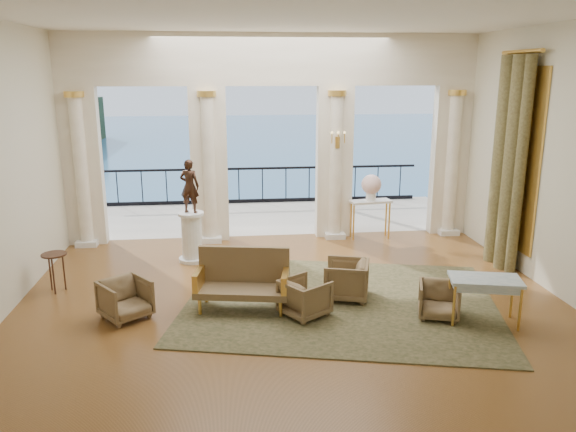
{
  "coord_description": "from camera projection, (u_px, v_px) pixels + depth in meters",
  "views": [
    {
      "loc": [
        -1.02,
        -8.52,
        3.71
      ],
      "look_at": [
        -0.01,
        0.6,
        1.34
      ],
      "focal_mm": 35.0,
      "sensor_mm": 36.0,
      "label": 1
    }
  ],
  "objects": [
    {
      "name": "floor",
      "position": [
        293.0,
        303.0,
        9.24
      ],
      "size": [
        9.0,
        9.0,
        0.0
      ],
      "primitive_type": "plane",
      "color": "#482C0E",
      "rests_on": "ground"
    },
    {
      "name": "room_walls",
      "position": [
        303.0,
        136.0,
        7.44
      ],
      "size": [
        9.0,
        9.0,
        9.0
      ],
      "color": "beige",
      "rests_on": "ground"
    },
    {
      "name": "arcade",
      "position": [
        272.0,
        124.0,
        12.27
      ],
      "size": [
        9.0,
        0.56,
        4.5
      ],
      "color": "beige",
      "rests_on": "ground"
    },
    {
      "name": "terrace",
      "position": [
        267.0,
        218.0,
        14.83
      ],
      "size": [
        10.0,
        3.6,
        0.1
      ],
      "primitive_type": "cube",
      "color": "#A39786",
      "rests_on": "ground"
    },
    {
      "name": "balustrade",
      "position": [
        263.0,
        188.0,
        16.26
      ],
      "size": [
        9.0,
        0.06,
        1.03
      ],
      "color": "black",
      "rests_on": "terrace"
    },
    {
      "name": "palm_tree",
      "position": [
        339.0,
        56.0,
        14.78
      ],
      "size": [
        2.0,
        2.0,
        4.5
      ],
      "color": "#4C3823",
      "rests_on": "terrace"
    },
    {
      "name": "headland",
      "position": [
        5.0,
        123.0,
        74.14
      ],
      "size": [
        22.0,
        18.0,
        6.0
      ],
      "primitive_type": "cube",
      "color": "black",
      "rests_on": "sea"
    },
    {
      "name": "sea",
      "position": [
        235.0,
        153.0,
        68.47
      ],
      "size": [
        160.0,
        160.0,
        0.0
      ],
      "primitive_type": "plane",
      "color": "#25619B",
      "rests_on": "ground"
    },
    {
      "name": "curtain",
      "position": [
        508.0,
        163.0,
        10.63
      ],
      "size": [
        0.33,
        1.4,
        4.09
      ],
      "color": "#494022",
      "rests_on": "ground"
    },
    {
      "name": "window_frame",
      "position": [
        517.0,
        159.0,
        10.63
      ],
      "size": [
        0.04,
        1.6,
        3.4
      ],
      "primitive_type": "cube",
      "color": "#EAB44D",
      "rests_on": "room_walls"
    },
    {
      "name": "wall_sconce",
      "position": [
        338.0,
        141.0,
        12.2
      ],
      "size": [
        0.3,
        0.11,
        0.33
      ],
      "color": "#EAB44D",
      "rests_on": "arcade"
    },
    {
      "name": "rug",
      "position": [
        340.0,
        301.0,
        9.29
      ],
      "size": [
        5.78,
        4.94,
        0.02
      ],
      "primitive_type": "cube",
      "rotation": [
        0.0,
        0.0,
        -0.23
      ],
      "color": "#2B331A",
      "rests_on": "ground"
    },
    {
      "name": "armchair_a",
      "position": [
        125.0,
        297.0,
        8.62
      ],
      "size": [
        0.9,
        0.89,
        0.68
      ],
      "primitive_type": "imported",
      "rotation": [
        0.0,
        0.0,
        0.66
      ],
      "color": "#413320",
      "rests_on": "ground"
    },
    {
      "name": "armchair_b",
      "position": [
        439.0,
        299.0,
        8.65
      ],
      "size": [
        0.74,
        0.72,
        0.62
      ],
      "primitive_type": "imported",
      "rotation": [
        0.0,
        0.0,
        -0.32
      ],
      "color": "#413320",
      "rests_on": "ground"
    },
    {
      "name": "armchair_c",
      "position": [
        346.0,
        278.0,
        9.37
      ],
      "size": [
        0.83,
        0.86,
        0.72
      ],
      "primitive_type": "imported",
      "rotation": [
        0.0,
        0.0,
        -1.86
      ],
      "color": "#413320",
      "rests_on": "ground"
    },
    {
      "name": "armchair_d",
      "position": [
        305.0,
        296.0,
        8.71
      ],
      "size": [
        0.86,
        0.87,
        0.66
      ],
      "primitive_type": "imported",
      "rotation": [
        0.0,
        0.0,
        2.18
      ],
      "color": "#413320",
      "rests_on": "ground"
    },
    {
      "name": "settee",
      "position": [
        243.0,
        279.0,
        8.96
      ],
      "size": [
        1.56,
        0.88,
        0.98
      ],
      "rotation": [
        0.0,
        0.0,
        -0.18
      ],
      "color": "#413320",
      "rests_on": "ground"
    },
    {
      "name": "game_table",
      "position": [
        485.0,
        283.0,
        8.4
      ],
      "size": [
        1.14,
        0.8,
        0.71
      ],
      "rotation": [
        0.0,
        0.0,
        -0.24
      ],
      "color": "#92AAB9",
      "rests_on": "ground"
    },
    {
      "name": "pedestal",
      "position": [
        192.0,
        238.0,
        11.19
      ],
      "size": [
        0.55,
        0.55,
        1.01
      ],
      "color": "silver",
      "rests_on": "ground"
    },
    {
      "name": "statue",
      "position": [
        189.0,
        186.0,
        10.92
      ],
      "size": [
        0.45,
        0.36,
        1.06
      ],
      "primitive_type": "imported",
      "rotation": [
        0.0,
        0.0,
        2.82
      ],
      "color": "#321F16",
      "rests_on": "pedestal"
    },
    {
      "name": "console_table",
      "position": [
        371.0,
        207.0,
        12.71
      ],
      "size": [
        0.97,
        0.49,
        0.88
      ],
      "rotation": [
        0.0,
        0.0,
        0.15
      ],
      "color": "silver",
      "rests_on": "ground"
    },
    {
      "name": "urn",
      "position": [
        371.0,
        186.0,
        12.58
      ],
      "size": [
        0.45,
        0.45,
        0.59
      ],
      "color": "white",
      "rests_on": "console_table"
    },
    {
      "name": "side_table",
      "position": [
        54.0,
        259.0,
        9.6
      ],
      "size": [
        0.42,
        0.42,
        0.69
      ],
      "color": "black",
      "rests_on": "ground"
    }
  ]
}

